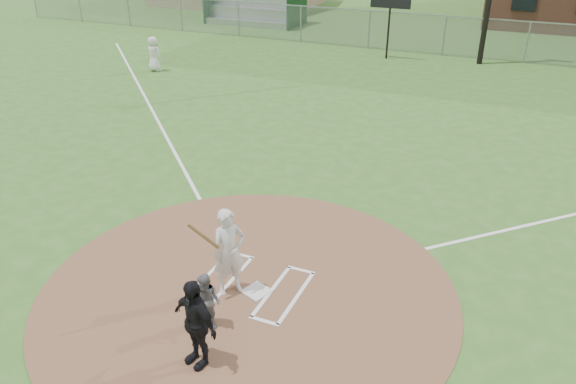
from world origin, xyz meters
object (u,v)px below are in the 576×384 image
at_px(umpire, 195,323).
at_px(batter_at_plate, 229,252).
at_px(ondeck_player, 154,54).
at_px(home_plate, 257,291).
at_px(catcher, 207,302).

height_order(umpire, batter_at_plate, batter_at_plate).
bearing_deg(ondeck_player, batter_at_plate, 138.16).
relative_size(ondeck_player, batter_at_plate, 0.87).
bearing_deg(batter_at_plate, home_plate, 18.09).
distance_m(home_plate, catcher, 1.45).
distance_m(catcher, batter_at_plate, 1.19).
xyz_separation_m(umpire, ondeck_player, (-12.02, 15.54, -0.06)).
xyz_separation_m(home_plate, batter_at_plate, (-0.50, -0.16, 0.90)).
height_order(umpire, ondeck_player, umpire).
xyz_separation_m(ondeck_player, batter_at_plate, (11.57, -13.58, 0.14)).
bearing_deg(umpire, batter_at_plate, 120.97).
bearing_deg(catcher, umpire, -77.63).
height_order(ondeck_player, batter_at_plate, batter_at_plate).
bearing_deg(catcher, home_plate, 67.79).
distance_m(catcher, ondeck_player, 18.81).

